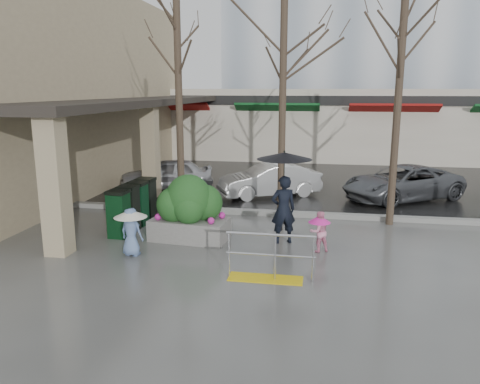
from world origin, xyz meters
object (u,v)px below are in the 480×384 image
(news_boxes, at_px, (133,206))
(car_c, at_px, (402,183))
(tree_mideast, at_px, (401,57))
(woman, at_px, (284,187))
(car_a, at_px, (167,174))
(handrail, at_px, (268,263))
(child_blue, at_px, (131,226))
(tree_west, at_px, (178,52))
(child_pink, at_px, (319,229))
(planter, at_px, (190,209))
(tree_midwest, at_px, (284,45))
(car_b, at_px, (270,180))

(news_boxes, xyz_separation_m, car_c, (8.35, 5.09, -0.03))
(tree_mideast, bearing_deg, woman, -143.04)
(news_boxes, distance_m, car_a, 5.40)
(handrail, bearing_deg, child_blue, 165.16)
(tree_west, bearing_deg, woman, -33.44)
(child_blue, bearing_deg, tree_mideast, -136.84)
(child_pink, xyz_separation_m, planter, (-3.44, 0.37, 0.27))
(tree_midwest, relative_size, car_c, 1.54)
(planter, distance_m, car_c, 8.71)
(news_boxes, bearing_deg, child_blue, -65.90)
(child_pink, distance_m, car_b, 6.25)
(tree_west, distance_m, car_a, 6.04)
(woman, xyz_separation_m, child_pink, (0.94, -0.53, -0.91))
(handrail, xyz_separation_m, car_a, (-5.09, 8.49, 0.25))
(tree_west, bearing_deg, car_c, 25.02)
(handrail, bearing_deg, tree_mideast, 56.81)
(tree_west, bearing_deg, child_pink, -32.60)
(tree_midwest, xyz_separation_m, child_blue, (-3.30, -3.88, -4.49))
(car_a, bearing_deg, car_b, 64.95)
(child_pink, height_order, news_boxes, news_boxes)
(child_pink, bearing_deg, car_a, -73.85)
(woman, height_order, car_c, woman)
(tree_midwest, distance_m, woman, 4.39)
(tree_midwest, bearing_deg, handrail, -88.09)
(car_c, bearing_deg, child_pink, -57.33)
(handrail, distance_m, child_pink, 2.25)
(tree_west, xyz_separation_m, car_a, (-1.73, 3.69, -4.45))
(child_pink, bearing_deg, tree_midwest, -94.00)
(car_b, bearing_deg, car_c, 66.11)
(tree_midwest, distance_m, news_boxes, 6.41)
(tree_mideast, distance_m, child_blue, 8.70)
(tree_midwest, height_order, news_boxes, tree_midwest)
(child_pink, relative_size, child_blue, 0.87)
(tree_midwest, bearing_deg, tree_west, -180.00)
(tree_west, relative_size, planter, 3.17)
(tree_midwest, xyz_separation_m, woman, (0.26, -2.29, -3.73))
(handrail, height_order, car_c, car_c)
(child_pink, xyz_separation_m, car_a, (-6.14, 6.51, 0.04))
(tree_midwest, relative_size, planter, 3.27)
(tree_midwest, height_order, tree_mideast, tree_midwest)
(tree_mideast, xyz_separation_m, car_b, (-3.99, 3.13, -4.23))
(handrail, relative_size, news_boxes, 0.80)
(child_pink, distance_m, car_c, 6.93)
(car_b, bearing_deg, child_blue, -47.92)
(planter, bearing_deg, child_blue, -126.59)
(tree_west, distance_m, child_blue, 5.83)
(tree_mideast, xyz_separation_m, planter, (-5.54, -2.45, -4.00))
(tree_midwest, relative_size, car_a, 1.89)
(car_a, bearing_deg, tree_mideast, 48.30)
(car_b, bearing_deg, planter, -42.99)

